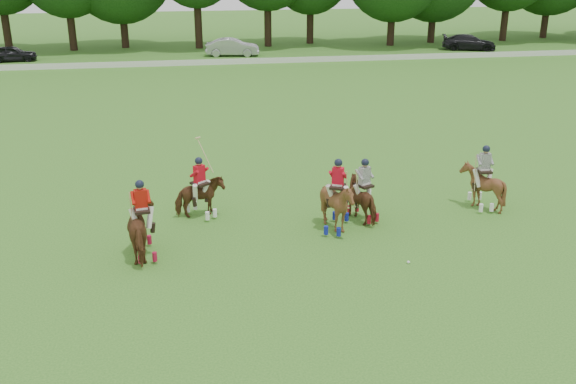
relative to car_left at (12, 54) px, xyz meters
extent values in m
plane|color=#2C641C|center=(15.72, -42.50, -0.66)|extent=(180.00, 180.00, 0.00)
cylinder|color=black|center=(-1.71, 6.42, 1.83)|extent=(0.70, 0.70, 4.98)
cylinder|color=black|center=(4.09, 5.99, 1.66)|extent=(0.70, 0.70, 4.64)
cylinder|color=black|center=(8.74, 7.02, 1.50)|extent=(0.70, 0.70, 4.31)
cylinder|color=black|center=(15.69, 5.50, 1.96)|extent=(0.70, 0.70, 5.24)
cylinder|color=black|center=(22.35, 5.74, 1.94)|extent=(0.70, 0.70, 5.19)
cylinder|color=black|center=(26.78, 7.12, 1.58)|extent=(0.70, 0.70, 4.48)
cylinder|color=black|center=(34.26, 4.32, 1.45)|extent=(0.70, 0.70, 4.21)
cylinder|color=black|center=(38.97, 5.67, 1.38)|extent=(0.70, 0.70, 4.07)
cylinder|color=black|center=(46.88, 5.88, 1.74)|extent=(0.70, 0.70, 4.79)
cylinder|color=black|center=(52.32, 7.42, 1.56)|extent=(0.70, 0.70, 4.44)
cube|color=white|center=(15.72, -4.50, -0.44)|extent=(120.00, 0.10, 0.44)
imported|color=black|center=(0.00, 0.00, 0.00)|extent=(4.01, 1.96, 1.32)
imported|color=#A6A5AB|center=(18.38, 0.00, 0.10)|extent=(4.80, 2.22, 1.52)
imported|color=black|center=(40.47, 0.00, 0.05)|extent=(5.25, 3.42, 1.41)
imported|color=#542D16|center=(12.31, -39.27, 0.19)|extent=(1.22, 2.13, 1.70)
cube|color=black|center=(12.31, -39.27, 0.82)|extent=(0.52, 0.62, 0.08)
cylinder|color=tan|center=(12.01, -39.32, 0.74)|extent=(0.06, 0.21, 1.29)
imported|color=#542D16|center=(14.10, -36.48, 0.04)|extent=(1.83, 1.80, 1.40)
cube|color=black|center=(14.10, -36.48, 0.56)|extent=(0.69, 0.71, 0.08)
cylinder|color=tan|center=(14.34, -36.30, 1.48)|extent=(0.50, 0.62, 1.08)
imported|color=#542D16|center=(18.44, -38.36, 0.21)|extent=(1.95, 2.04, 1.74)
cube|color=black|center=(18.44, -38.36, 0.86)|extent=(0.64, 0.70, 0.08)
cylinder|color=tan|center=(18.71, -38.49, 0.78)|extent=(0.12, 0.20, 1.29)
imported|color=#542D16|center=(19.53, -37.67, 0.06)|extent=(1.39, 1.87, 1.44)
cube|color=black|center=(19.53, -37.67, 0.59)|extent=(0.63, 0.69, 0.08)
cylinder|color=tan|center=(19.25, -37.79, 0.51)|extent=(0.11, 0.20, 1.29)
imported|color=#542D16|center=(23.97, -37.30, 0.14)|extent=(1.41, 1.55, 1.59)
cube|color=black|center=(23.97, -37.30, 0.72)|extent=(0.49, 0.60, 0.08)
cylinder|color=tan|center=(23.67, -37.27, 0.64)|extent=(0.05, 0.21, 1.29)
sphere|color=white|center=(19.93, -41.11, -0.61)|extent=(0.09, 0.09, 0.09)
camera|label=1|loc=(13.62, -57.15, 7.90)|focal=40.00mm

